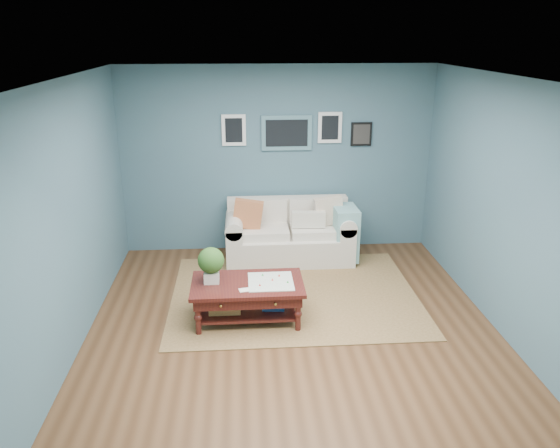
{
  "coord_description": "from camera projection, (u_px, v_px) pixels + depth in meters",
  "views": [
    {
      "loc": [
        -0.53,
        -5.25,
        3.12
      ],
      "look_at": [
        -0.07,
        1.0,
        0.9
      ],
      "focal_mm": 35.0,
      "sensor_mm": 36.0,
      "label": 1
    }
  ],
  "objects": [
    {
      "name": "room_shell",
      "position": [
        294.0,
        212.0,
        5.62
      ],
      "size": [
        5.0,
        5.02,
        2.7
      ],
      "color": "brown",
      "rests_on": "ground"
    },
    {
      "name": "coffee_table",
      "position": [
        242.0,
        289.0,
        6.11
      ],
      "size": [
        1.25,
        0.73,
        0.88
      ],
      "rotation": [
        0.0,
        0.0,
        0.0
      ],
      "color": "#361111",
      "rests_on": "ground"
    },
    {
      "name": "loveseat",
      "position": [
        295.0,
        234.0,
        7.8
      ],
      "size": [
        1.84,
        0.83,
        0.94
      ],
      "color": "beige",
      "rests_on": "ground"
    },
    {
      "name": "area_rug",
      "position": [
        294.0,
        294.0,
        6.83
      ],
      "size": [
        3.03,
        2.43,
        0.01
      ],
      "primitive_type": "cube",
      "color": "brown",
      "rests_on": "ground"
    }
  ]
}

